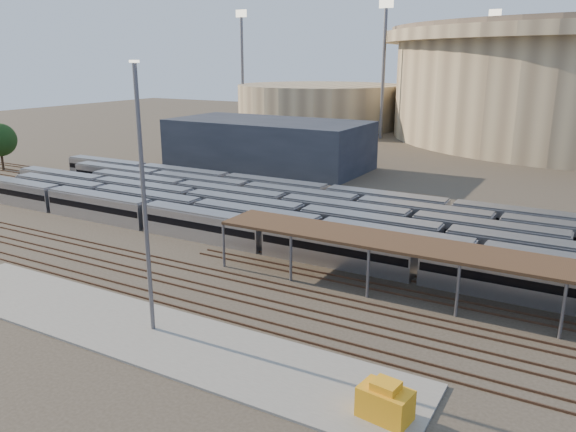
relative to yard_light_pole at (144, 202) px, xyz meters
The scene contains 12 objects.
ground 18.80m from the yard_light_pole, 73.45° to the left, with size 420.00×420.00×0.00m, color #383026.
apron 11.35m from the yard_light_pole, 137.57° to the right, with size 50.00×9.00×0.20m, color gray.
subway_trains 34.23m from the yard_light_pole, 87.56° to the left, with size 127.97×23.90×3.60m.
inspection_shed 32.65m from the yard_light_pole, 34.90° to the left, with size 60.30×6.00×5.30m.
empty_tracks 15.27m from the yard_light_pole, 65.46° to the left, with size 170.00×9.62×0.18m.
secondary_arena 154.77m from the yard_light_pole, 111.12° to the left, with size 56.00×56.00×14.00m, color tan.
service_building 76.10m from the yard_light_pole, 113.92° to the left, with size 42.00×20.00×10.00m, color #1E232D.
floodlight_0 127.29m from the yard_light_pole, 101.70° to the left, with size 4.00×1.00×38.40m.
floodlight_1 156.99m from the yard_light_pole, 121.01° to the left, with size 4.00×1.00×38.40m.
floodlight_3 174.66m from the yard_light_pole, 91.89° to the left, with size 4.00×1.00×38.40m.
yard_light_pole is the anchor object (origin of this frame).
yellow_equipment 23.99m from the yard_light_pole, ahead, with size 3.32×2.08×2.08m, color orange.
Camera 1 is at (27.37, -46.73, 22.55)m, focal length 35.00 mm.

